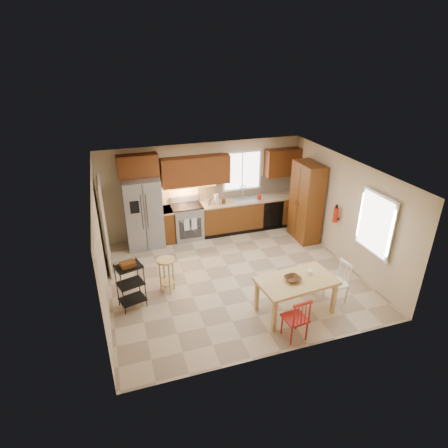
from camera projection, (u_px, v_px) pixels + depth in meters
floor at (233, 276)px, 8.55m from camera, size 5.50×5.50×0.00m
ceiling at (235, 171)px, 7.47m from camera, size 5.50×5.00×0.02m
wall_back at (204, 188)px, 10.16m from camera, size 5.50×0.02×2.50m
wall_front at (287, 293)px, 5.87m from camera, size 5.50×0.02×2.50m
wall_left at (100, 246)px, 7.25m from camera, size 0.02×5.00×2.50m
wall_right at (344, 211)px, 8.78m from camera, size 0.02×5.00×2.50m
refrigerator at (143, 213)px, 9.51m from camera, size 0.92×0.75×1.82m
range_stove at (188, 222)px, 10.07m from camera, size 0.76×0.63×0.92m
base_cabinet_narrow at (167, 225)px, 9.94m from camera, size 0.30×0.60×0.90m
base_cabinet_run at (251, 214)px, 10.60m from camera, size 2.92×0.60×0.90m
dishwasher at (273, 215)px, 10.51m from camera, size 0.60×0.02×0.78m
backsplash at (248, 186)px, 10.53m from camera, size 2.92×0.03×0.55m
upper_over_fridge at (138, 166)px, 9.16m from camera, size 1.00×0.35×0.55m
upper_left_block at (196, 171)px, 9.69m from camera, size 1.80×0.35×0.75m
upper_right_block at (283, 162)px, 10.38m from camera, size 1.00×0.35×0.75m
window_back at (242, 171)px, 10.27m from camera, size 1.12×0.04×1.12m
sink at (245, 201)px, 10.37m from camera, size 0.62×0.46×0.16m
undercab_glow at (185, 187)px, 9.75m from camera, size 1.60×0.30×0.01m
soap_bottle at (259, 196)px, 10.34m from camera, size 0.09×0.09×0.19m
paper_towel at (216, 199)px, 10.02m from camera, size 0.12×0.12×0.28m
canister_steel at (209, 202)px, 9.98m from camera, size 0.11×0.11×0.18m
canister_wood at (224, 201)px, 10.08m from camera, size 0.10×0.10×0.14m
pantry at (306, 202)px, 9.80m from camera, size 0.50×0.95×2.10m
fire_extinguisher at (336, 215)px, 8.94m from camera, size 0.12×0.12×0.36m
window_right at (376, 224)px, 7.69m from camera, size 0.04×1.02×1.32m
doorway at (104, 227)px, 8.47m from camera, size 0.04×0.95×2.10m
dining_table at (295, 296)px, 7.27m from camera, size 1.56×0.97×0.72m
chair_red at (295, 317)px, 6.59m from camera, size 0.44×0.44×0.87m
chair_white at (337, 283)px, 7.55m from camera, size 0.44×0.44×0.87m
table_bowl at (292, 281)px, 7.09m from camera, size 0.33×0.33×0.07m
table_jar at (310, 273)px, 7.27m from camera, size 0.11×0.11×0.12m
bar_stool at (167, 275)px, 7.87m from camera, size 0.46×0.46×0.78m
utility_cart at (131, 286)px, 7.36m from camera, size 0.58×0.50×0.98m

